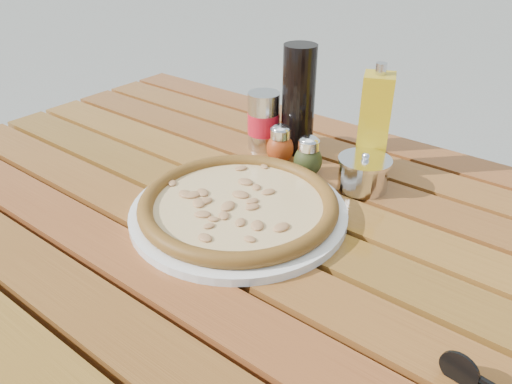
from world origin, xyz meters
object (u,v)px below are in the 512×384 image
Objects in this scene: oregano_shaker at (308,157)px; dark_bottle at (298,100)px; parmesan_tin at (364,173)px; olive_oil_cruet at (374,124)px; pizza at (238,204)px; pepper_shaker at (280,145)px; soda_can at (264,121)px; table at (249,248)px; plate at (239,212)px.

dark_bottle is (-0.08, 0.08, 0.07)m from oregano_shaker.
oregano_shaker is 0.73× the size of parmesan_tin.
parmesan_tin is (0.02, -0.07, -0.07)m from olive_oil_cruet.
dark_bottle is at bearing 103.75° from pizza.
pepper_shaker is at bearing -152.74° from olive_oil_cruet.
parmesan_tin is (0.25, -0.03, -0.03)m from soda_can.
dark_bottle reaches higher than pizza.
pepper_shaker is 0.18m from parmesan_tin.
soda_can reaches higher than pizza.
parmesan_tin is at bearing -6.32° from soda_can.
pepper_shaker is at bearing -177.17° from parmesan_tin.
plate reaches higher than table.
soda_can reaches higher than parmesan_tin.
plate is at bearing 135.00° from pizza.
table is 0.21m from oregano_shaker.
soda_can is at bearing -153.95° from dark_bottle.
table is at bearing 68.69° from plate.
plate is at bearing -61.52° from soda_can.
plate is 0.24m from parmesan_tin.
table is 0.10m from pizza.
olive_oil_cruet is 0.10m from parmesan_tin.
table is 0.32m from dark_bottle.
table is 3.18× the size of pizza.
soda_can is (-0.13, 0.24, 0.04)m from pizza.
dark_bottle is (-0.07, 0.27, 0.10)m from plate.
table is 6.36× the size of dark_bottle.
pizza is at bearing -76.25° from dark_bottle.
olive_oil_cruet is 1.86× the size of parmesan_tin.
olive_oil_cruet is (0.22, 0.04, 0.04)m from soda_can.
table is 0.33m from olive_oil_cruet.
soda_can reaches higher than pepper_shaker.
pepper_shaker is 0.68× the size of soda_can.
olive_oil_cruet reaches higher than pepper_shaker.
pepper_shaker is (-0.06, 0.20, 0.02)m from pizza.
soda_can reaches higher than oregano_shaker.
oregano_shaker reaches higher than pizza.
pizza is at bearing -93.74° from oregano_shaker.
plate is 0.19m from oregano_shaker.
plate is 0.30m from dark_bottle.
parmesan_tin is (0.12, 0.21, 0.01)m from pizza.
table is at bearing -69.85° from pepper_shaker.
parmesan_tin is at bearing 60.62° from pizza.
pepper_shaker is 0.10m from dark_bottle.
pepper_shaker is at bearing -85.37° from dark_bottle.
parmesan_tin is at bearing -71.86° from olive_oil_cruet.
table is 12.39× the size of parmesan_tin.
table is 17.07× the size of oregano_shaker.
soda_can is 0.25m from parmesan_tin.
soda_can reaches higher than plate.
olive_oil_cruet is at bearing 108.14° from parmesan_tin.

